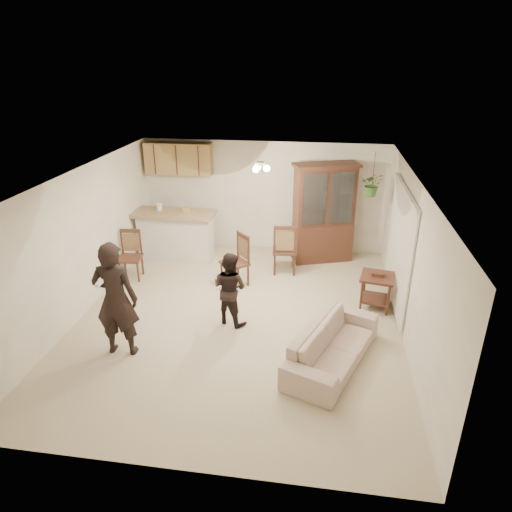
# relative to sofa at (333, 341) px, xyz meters

# --- Properties ---
(floor) EXTENTS (6.50, 6.50, 0.00)m
(floor) POSITION_rel_sofa_xyz_m (-1.61, 1.02, -0.37)
(floor) COLOR tan
(floor) RESTS_ON ground
(ceiling) EXTENTS (5.50, 6.50, 0.02)m
(ceiling) POSITION_rel_sofa_xyz_m (-1.61, 1.02, 2.13)
(ceiling) COLOR white
(ceiling) RESTS_ON wall_back
(wall_back) EXTENTS (5.50, 0.02, 2.50)m
(wall_back) POSITION_rel_sofa_xyz_m (-1.61, 4.27, 0.88)
(wall_back) COLOR beige
(wall_back) RESTS_ON ground
(wall_front) EXTENTS (5.50, 0.02, 2.50)m
(wall_front) POSITION_rel_sofa_xyz_m (-1.61, -2.23, 0.88)
(wall_front) COLOR beige
(wall_front) RESTS_ON ground
(wall_left) EXTENTS (0.02, 6.50, 2.50)m
(wall_left) POSITION_rel_sofa_xyz_m (-4.36, 1.02, 0.88)
(wall_left) COLOR beige
(wall_left) RESTS_ON ground
(wall_right) EXTENTS (0.02, 6.50, 2.50)m
(wall_right) POSITION_rel_sofa_xyz_m (1.14, 1.02, 0.88)
(wall_right) COLOR beige
(wall_right) RESTS_ON ground
(breakfast_bar) EXTENTS (1.60, 0.55, 1.00)m
(breakfast_bar) POSITION_rel_sofa_xyz_m (-3.46, 3.37, 0.13)
(breakfast_bar) COLOR silver
(breakfast_bar) RESTS_ON floor
(bar_top) EXTENTS (1.75, 0.70, 0.08)m
(bar_top) POSITION_rel_sofa_xyz_m (-3.46, 3.37, 0.68)
(bar_top) COLOR tan
(bar_top) RESTS_ON breakfast_bar
(upper_cabinets) EXTENTS (1.50, 0.34, 0.70)m
(upper_cabinets) POSITION_rel_sofa_xyz_m (-3.51, 4.09, 1.73)
(upper_cabinets) COLOR olive
(upper_cabinets) RESTS_ON wall_back
(vertical_blinds) EXTENTS (0.06, 2.30, 2.10)m
(vertical_blinds) POSITION_rel_sofa_xyz_m (1.10, 1.92, 0.73)
(vertical_blinds) COLOR beige
(vertical_blinds) RESTS_ON wall_right
(ceiling_fixture) EXTENTS (0.36, 0.36, 0.20)m
(ceiling_fixture) POSITION_rel_sofa_xyz_m (-1.41, 2.22, 2.03)
(ceiling_fixture) COLOR #FFEDBF
(ceiling_fixture) RESTS_ON ceiling
(hanging_plant) EXTENTS (0.43, 0.37, 0.48)m
(hanging_plant) POSITION_rel_sofa_xyz_m (0.69, 3.42, 1.48)
(hanging_plant) COLOR #2A4F1F
(hanging_plant) RESTS_ON ceiling
(plant_cord) EXTENTS (0.01, 0.01, 0.65)m
(plant_cord) POSITION_rel_sofa_xyz_m (0.69, 3.42, 1.81)
(plant_cord) COLOR black
(plant_cord) RESTS_ON ceiling
(sofa) EXTENTS (1.37, 2.01, 0.73)m
(sofa) POSITION_rel_sofa_xyz_m (0.00, 0.00, 0.00)
(sofa) COLOR beige
(sofa) RESTS_ON floor
(adult) EXTENTS (0.68, 0.46, 1.80)m
(adult) POSITION_rel_sofa_xyz_m (-3.22, -0.22, 0.53)
(adult) COLOR black
(adult) RESTS_ON floor
(child) EXTENTS (0.81, 0.74, 1.35)m
(child) POSITION_rel_sofa_xyz_m (-1.73, 0.88, 0.31)
(child) COLOR black
(child) RESTS_ON floor
(china_hutch) EXTENTS (1.47, 0.96, 2.17)m
(china_hutch) POSITION_rel_sofa_xyz_m (-0.23, 3.76, 0.70)
(china_hutch) COLOR #3B1F15
(china_hutch) RESTS_ON floor
(side_table) EXTENTS (0.67, 0.67, 0.70)m
(side_table) POSITION_rel_sofa_xyz_m (0.78, 1.76, -0.04)
(side_table) COLOR #3B1F15
(side_table) RESTS_ON floor
(chair_bar) EXTENTS (0.50, 0.50, 1.00)m
(chair_bar) POSITION_rel_sofa_xyz_m (-4.07, 2.23, -0.08)
(chair_bar) COLOR #3B1F15
(chair_bar) RESTS_ON floor
(chair_hutch_left) EXTENTS (0.66, 0.66, 1.05)m
(chair_hutch_left) POSITION_rel_sofa_xyz_m (-1.92, 2.26, -0.07)
(chair_hutch_left) COLOR #3B1F15
(chair_hutch_left) RESTS_ON floor
(chair_hutch_right) EXTENTS (0.53, 0.53, 1.10)m
(chair_hutch_right) POSITION_rel_sofa_xyz_m (-1.00, 3.01, -0.06)
(chair_hutch_right) COLOR #3B1F15
(chair_hutch_right) RESTS_ON floor
(controller_adult) EXTENTS (0.06, 0.16, 0.05)m
(controller_adult) POSITION_rel_sofa_xyz_m (-3.20, -0.64, 1.04)
(controller_adult) COLOR white
(controller_adult) RESTS_ON adult
(controller_child) EXTENTS (0.08, 0.12, 0.03)m
(controller_child) POSITION_rel_sofa_xyz_m (-1.85, 0.61, 0.42)
(controller_child) COLOR white
(controller_child) RESTS_ON child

